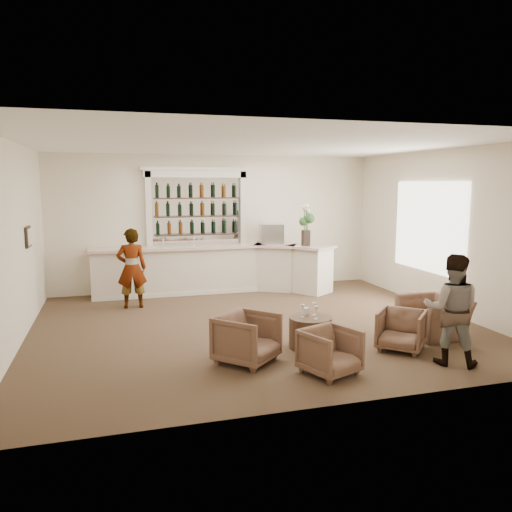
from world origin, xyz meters
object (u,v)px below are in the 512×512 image
(sommelier, at_px, (132,268))
(armchair_center, at_px, (330,352))
(bar_counter, at_px, (215,269))
(guest, at_px, (452,310))
(espresso_machine, at_px, (271,234))
(flower_vase, at_px, (306,223))
(armchair_left, at_px, (247,338))
(armchair_right, at_px, (401,330))
(cocktail_table, at_px, (310,332))
(armchair_far, at_px, (434,316))

(sommelier, relative_size, armchair_center, 2.41)
(bar_counter, bearing_deg, guest, -67.66)
(espresso_machine, height_order, flower_vase, flower_vase)
(bar_counter, bearing_deg, armchair_left, -95.87)
(bar_counter, height_order, sommelier, sommelier)
(armchair_center, height_order, armchair_right, same)
(armchair_left, height_order, flower_vase, flower_vase)
(guest, relative_size, flower_vase, 1.65)
(cocktail_table, bearing_deg, guest, -36.37)
(sommelier, bearing_deg, armchair_right, 135.27)
(bar_counter, height_order, armchair_center, bar_counter)
(flower_vase, bearing_deg, sommelier, -174.70)
(cocktail_table, height_order, armchair_far, armchair_far)
(armchair_center, bearing_deg, guest, -25.39)
(sommelier, relative_size, armchair_far, 1.63)
(armchair_center, bearing_deg, espresso_machine, 58.51)
(flower_vase, bearing_deg, cocktail_table, -110.60)
(armchair_right, height_order, armchair_far, armchair_far)
(cocktail_table, distance_m, espresso_machine, 4.66)
(cocktail_table, bearing_deg, sommelier, 127.18)
(armchair_center, xyz_separation_m, espresso_machine, (0.94, 5.58, 1.06))
(armchair_far, bearing_deg, espresso_machine, -164.52)
(armchair_left, height_order, armchair_far, armchair_left)
(armchair_center, relative_size, armchair_right, 1.00)
(cocktail_table, bearing_deg, espresso_machine, 80.13)
(sommelier, distance_m, armchair_right, 5.63)
(armchair_right, bearing_deg, armchair_far, 71.96)
(guest, height_order, armchair_left, guest)
(armchair_left, bearing_deg, flower_vase, 15.02)
(armchair_right, bearing_deg, bar_counter, 155.53)
(armchair_right, xyz_separation_m, armchair_far, (0.97, 0.52, 0.02))
(armchair_right, relative_size, espresso_machine, 1.27)
(guest, height_order, armchair_far, guest)
(guest, distance_m, flower_vase, 5.16)
(guest, xyz_separation_m, armchair_far, (0.62, 1.26, -0.47))
(cocktail_table, xyz_separation_m, armchair_right, (1.34, -0.50, 0.07))
(bar_counter, bearing_deg, armchair_far, -56.25)
(bar_counter, relative_size, espresso_machine, 10.34)
(cocktail_table, bearing_deg, armchair_left, -162.00)
(espresso_machine, bearing_deg, armchair_right, -76.31)
(sommelier, bearing_deg, cocktail_table, 127.47)
(sommelier, relative_size, guest, 1.04)
(sommelier, height_order, armchair_left, sommelier)
(armchair_center, xyz_separation_m, flower_vase, (1.61, 4.96, 1.37))
(cocktail_table, height_order, armchair_center, armchair_center)
(armchair_far, bearing_deg, bar_counter, -149.79)
(cocktail_table, xyz_separation_m, sommelier, (-2.62, 3.46, 0.60))
(guest, bearing_deg, sommelier, -12.46)
(espresso_machine, bearing_deg, sommelier, -156.50)
(sommelier, relative_size, flower_vase, 1.72)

